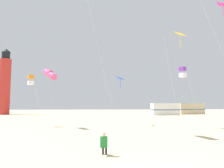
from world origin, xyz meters
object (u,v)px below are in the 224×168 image
(kite_diamond_blue, at_px, (120,80))
(kite_tube_rainbow, at_px, (50,74))
(kite_diamond_gold, at_px, (180,38))
(kite_diamond_magenta, at_px, (223,10))
(rv_van_tan, at_px, (191,109))
(kite_box_orange, at_px, (31,80))
(rv_van_white, at_px, (165,109))
(kite_flyer_standing, at_px, (104,143))
(lighthouse_distant, at_px, (5,83))
(kite_box_violet, at_px, (183,72))

(kite_diamond_blue, relative_size, kite_tube_rainbow, 0.91)
(kite_diamond_gold, relative_size, kite_diamond_magenta, 0.76)
(kite_diamond_gold, relative_size, rv_van_tan, 1.36)
(kite_box_orange, height_order, kite_diamond_magenta, kite_diamond_magenta)
(kite_diamond_blue, height_order, rv_van_tan, kite_diamond_blue)
(kite_diamond_magenta, relative_size, rv_van_white, 1.78)
(kite_flyer_standing, bearing_deg, kite_diamond_magenta, -139.00)
(kite_box_orange, xyz_separation_m, kite_diamond_magenta, (18.97, -8.16, 5.60))
(lighthouse_distant, xyz_separation_m, rv_van_white, (39.32, -5.86, -6.45))
(kite_box_orange, height_order, kite_tube_rainbow, kite_tube_rainbow)
(kite_diamond_blue, bearing_deg, kite_box_violet, -26.13)
(kite_diamond_gold, relative_size, kite_box_orange, 1.49)
(kite_flyer_standing, bearing_deg, rv_van_tan, -110.77)
(kite_diamond_blue, relative_size, kite_diamond_magenta, 0.51)
(kite_flyer_standing, height_order, kite_diamond_gold, kite_diamond_gold)
(lighthouse_distant, bearing_deg, kite_tube_rainbow, -61.13)
(kite_diamond_gold, relative_size, kite_diamond_blue, 1.49)
(kite_diamond_blue, distance_m, rv_van_white, 27.84)
(kite_diamond_blue, bearing_deg, kite_box_orange, -177.44)
(kite_diamond_gold, relative_size, kite_tube_rainbow, 1.35)
(kite_box_violet, bearing_deg, kite_diamond_magenta, -72.88)
(kite_box_orange, distance_m, rv_van_white, 34.63)
(kite_box_violet, relative_size, lighthouse_distant, 0.40)
(lighthouse_distant, bearing_deg, kite_diamond_blue, -49.18)
(kite_diamond_gold, distance_m, kite_tube_rainbow, 14.06)
(lighthouse_distant, relative_size, rv_van_white, 2.55)
(kite_diamond_magenta, xyz_separation_m, rv_van_white, (5.25, 32.58, -9.60))
(kite_diamond_gold, height_order, rv_van_white, kite_diamond_gold)
(rv_van_white, bearing_deg, kite_diamond_gold, -110.23)
(kite_diamond_blue, relative_size, rv_van_white, 0.90)
(kite_flyer_standing, relative_size, lighthouse_distant, 0.07)
(kite_flyer_standing, xyz_separation_m, kite_diamond_blue, (2.66, 15.64, 4.94))
(kite_diamond_magenta, distance_m, rv_van_white, 34.37)
(lighthouse_distant, relative_size, rv_van_tan, 2.57)
(kite_tube_rainbow, distance_m, lighthouse_distant, 36.67)
(kite_diamond_gold, xyz_separation_m, kite_diamond_blue, (-4.25, 8.58, -2.78))
(kite_diamond_gold, bearing_deg, rv_van_tan, 64.34)
(rv_van_white, bearing_deg, kite_box_violet, -108.47)
(kite_diamond_magenta, height_order, rv_van_tan, kite_diamond_magenta)
(kite_box_orange, bearing_deg, kite_diamond_blue, 2.56)
(rv_van_tan, bearing_deg, kite_tube_rainbow, -136.74)
(kite_flyer_standing, bearing_deg, kite_tube_rainbow, -59.48)
(kite_tube_rainbow, bearing_deg, lighthouse_distant, 118.87)
(kite_tube_rainbow, xyz_separation_m, rv_van_tan, (29.98, 30.45, -4.47))
(kite_diamond_blue, distance_m, kite_tube_rainbow, 8.39)
(kite_box_orange, relative_size, rv_van_tan, 0.92)
(rv_van_white, bearing_deg, kite_diamond_blue, -123.79)
(kite_diamond_magenta, distance_m, rv_van_tan, 40.41)
(kite_box_violet, bearing_deg, kite_diamond_blue, 153.87)
(kite_box_violet, height_order, rv_van_white, kite_box_violet)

